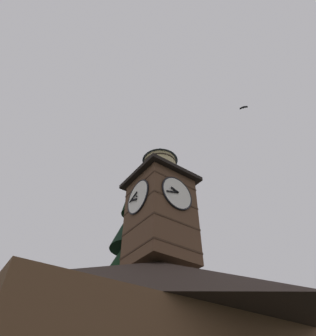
{
  "coord_description": "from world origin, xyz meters",
  "views": [
    {
      "loc": [
        8.4,
        9.13,
        2.19
      ],
      "look_at": [
        -0.29,
        -2.84,
        14.93
      ],
      "focal_mm": 30.28,
      "sensor_mm": 36.0,
      "label": 1
    }
  ],
  "objects": [
    {
      "name": "clock_tower",
      "position": [
        -0.15,
        -2.41,
        11.5
      ],
      "size": [
        3.83,
        3.83,
        8.68
      ],
      "color": "brown",
      "rests_on": "building_main"
    },
    {
      "name": "pine_tree_behind",
      "position": [
        -1.77,
        -8.14,
        7.72
      ],
      "size": [
        7.25,
        7.25,
        19.15
      ],
      "color": "#473323",
      "rests_on": "ground_plane"
    },
    {
      "name": "flying_bird_high",
      "position": [
        -4.88,
        2.09,
        20.01
      ],
      "size": [
        0.47,
        0.59,
        0.12
      ],
      "color": "black"
    },
    {
      "name": "moon",
      "position": [
        -13.85,
        -34.39,
        15.39
      ],
      "size": [
        2.06,
        2.06,
        2.06
      ],
      "color": "silver"
    }
  ]
}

